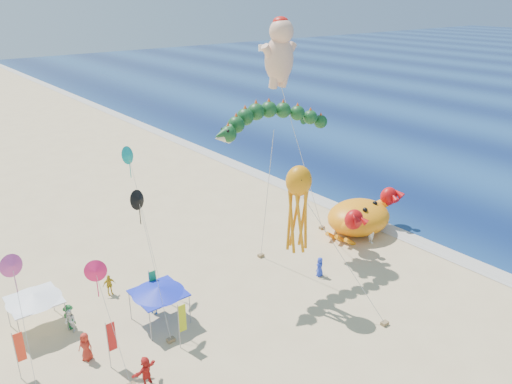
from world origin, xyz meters
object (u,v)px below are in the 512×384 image
octopus_kite (298,202)px  crab_inflatable (360,216)px  cherub_kite (280,51)px  canopy_blue (158,290)px  canopy_white (34,297)px  dragon_kite (272,124)px

octopus_kite → crab_inflatable: bearing=19.0°
cherub_kite → canopy_blue: bearing=-161.4°
crab_inflatable → octopus_kite: octopus_kite is taller
crab_inflatable → canopy_white: bearing=172.2°
crab_inflatable → octopus_kite: bearing=-161.0°
dragon_kite → octopus_kite: bearing=-108.7°
cherub_kite → canopy_white: 25.61m
crab_inflatable → dragon_kite: size_ratio=0.65×
octopus_kite → canopy_white: 18.45m
canopy_blue → octopus_kite: bearing=-21.0°
cherub_kite → canopy_white: bearing=-178.4°
cherub_kite → canopy_white: cherub_kite is taller
octopus_kite → cherub_kite: bearing=56.8°
canopy_white → dragon_kite: bearing=-10.3°
crab_inflatable → canopy_white: crab_inflatable is taller
octopus_kite → canopy_white: (-15.90, 7.86, -5.07)m
canopy_blue → dragon_kite: bearing=6.1°
crab_inflatable → dragon_kite: (-10.24, 0.61, 10.18)m
crab_inflatable → canopy_blue: (-21.02, -0.55, 0.80)m
dragon_kite → cherub_kite: cherub_kite is taller
cherub_kite → dragon_kite: bearing=-136.2°
octopus_kite → canopy_blue: octopus_kite is taller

